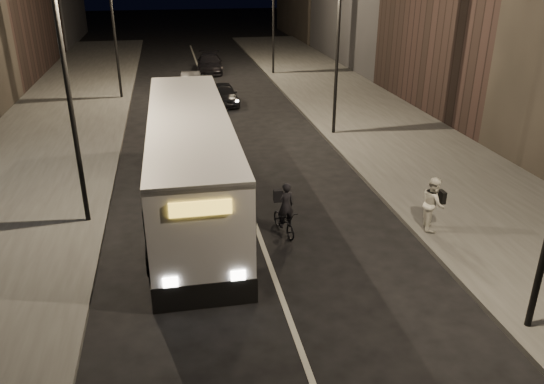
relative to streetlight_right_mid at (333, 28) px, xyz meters
name	(u,v)px	position (x,y,z in m)	size (l,w,h in m)	color
ground	(271,268)	(-5.33, -12.00, -5.36)	(180.00, 180.00, 0.00)	black
sidewalk_right	(373,120)	(3.17, 2.00, -5.28)	(7.00, 70.00, 0.16)	#393936
sidewalk_left	(52,138)	(-13.83, 2.00, -5.28)	(7.00, 70.00, 0.16)	#393936
streetlight_right_mid	(333,28)	(0.00, 0.00, 0.00)	(1.20, 0.44, 8.12)	black
streetlight_right_far	(270,3)	(0.00, 16.00, 0.00)	(1.20, 0.44, 8.12)	black
streetlight_left_near	(74,66)	(-10.66, -8.00, 0.00)	(1.20, 0.44, 8.12)	black
streetlight_left_far	(117,13)	(-10.66, 10.00, 0.00)	(1.20, 0.44, 8.12)	black
city_bus	(191,157)	(-7.31, -7.18, -3.47)	(3.12, 12.92, 3.47)	white
cyclist_on_bicycle	(285,217)	(-4.49, -9.97, -4.74)	(0.88, 1.70, 1.86)	black
pedestrian_woman	(433,203)	(0.27, -10.82, -4.30)	(0.87, 0.68, 1.80)	beige
car_near	(224,94)	(-4.53, 7.54, -4.73)	(1.49, 3.71, 1.26)	black
car_mid	(191,79)	(-6.31, 12.49, -4.75)	(1.29, 3.69, 1.22)	#313133
car_far	(210,63)	(-4.53, 18.03, -4.66)	(1.97, 4.84, 1.41)	black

